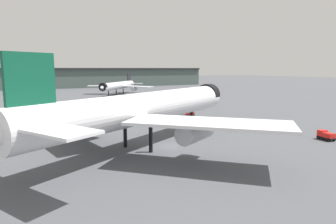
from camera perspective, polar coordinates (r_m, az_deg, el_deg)
ground at (r=54.35m, az=0.31°, el=-6.70°), size 900.00×900.00×0.00m
airliner_near_gate at (r=52.73m, az=-4.50°, el=0.67°), size 55.47×49.77×16.10m
airliner_far_taxiway at (r=161.88m, az=-9.66°, el=5.09°), size 34.57×34.21×11.42m
terminal_building at (r=234.61m, az=-18.98°, el=6.37°), size 219.65×37.81×23.64m
service_truck_front at (r=88.32m, az=4.30°, el=0.22°), size 5.28×5.70×3.00m
baggage_tug_wing at (r=66.80m, az=28.41°, el=-4.00°), size 2.30×3.40×1.85m
traffic_cone_near_nose at (r=87.58m, az=-14.84°, el=-0.98°), size 0.45×0.45×0.56m
traffic_cone_wingtip at (r=76.36m, az=21.38°, el=-2.58°), size 0.57×0.57×0.71m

